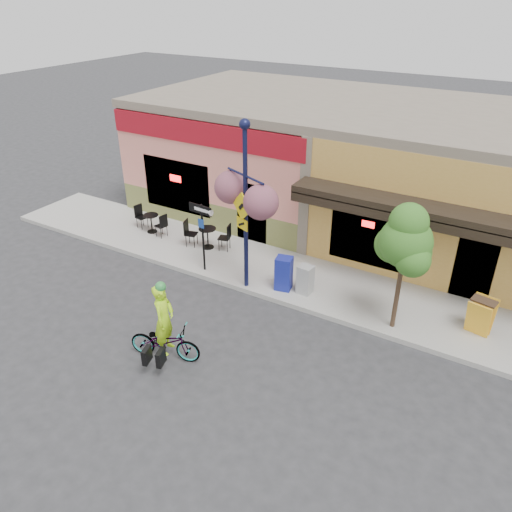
{
  "coord_description": "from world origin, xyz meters",
  "views": [
    {
      "loc": [
        5.28,
        -10.34,
        8.32
      ],
      "look_at": [
        -1.11,
        0.5,
        1.4
      ],
      "focal_mm": 35.0,
      "sensor_mm": 36.0,
      "label": 1
    }
  ],
  "objects": [
    {
      "name": "sandwich_board",
      "position": [
        4.89,
        1.64,
        0.66
      ],
      "size": [
        0.69,
        0.56,
        1.02
      ],
      "primitive_type": null,
      "rotation": [
        0.0,
        0.0,
        -0.19
      ],
      "color": "yellow",
      "rests_on": "sidewalk"
    },
    {
      "name": "cafe_set_left",
      "position": [
        -6.56,
        2.11,
        0.6
      ],
      "size": [
        1.61,
        1.01,
        0.9
      ],
      "primitive_type": null,
      "rotation": [
        0.0,
        0.0,
        -0.18
      ],
      "color": "black",
      "rests_on": "sidewalk"
    },
    {
      "name": "one_way_sign",
      "position": [
        -3.24,
        0.84,
        1.29
      ],
      "size": [
        0.88,
        0.26,
        2.27
      ],
      "primitive_type": null,
      "rotation": [
        0.0,
        0.0,
        -0.08
      ],
      "color": "black",
      "rests_on": "sidewalk"
    },
    {
      "name": "lamp_post",
      "position": [
        -1.57,
        0.71,
        2.7
      ],
      "size": [
        1.75,
        1.22,
        5.1
      ],
      "primitive_type": null,
      "rotation": [
        0.0,
        0.0,
        -0.39
      ],
      "color": "#13173D",
      "rests_on": "sidewalk"
    },
    {
      "name": "newspaper_box_grey",
      "position": [
        0.14,
        1.25,
        0.6
      ],
      "size": [
        0.45,
        0.42,
        0.9
      ],
      "primitive_type": null,
      "rotation": [
        0.0,
        0.0,
        -0.09
      ],
      "color": "#9D9D9D",
      "rests_on": "sidewalk"
    },
    {
      "name": "street_tree",
      "position": [
        2.91,
        0.95,
        1.96
      ],
      "size": [
        1.81,
        1.81,
        3.61
      ],
      "primitive_type": null,
      "rotation": [
        0.0,
        0.0,
        -0.36
      ],
      "color": "#3D7A26",
      "rests_on": "sidewalk"
    },
    {
      "name": "curb",
      "position": [
        0.0,
        0.55,
        0.07
      ],
      "size": [
        24.0,
        0.12,
        0.15
      ],
      "primitive_type": "cube",
      "color": "#A8A59E",
      "rests_on": "ground"
    },
    {
      "name": "cyclist_rider",
      "position": [
        -1.61,
        -3.03,
        0.94
      ],
      "size": [
        0.63,
        0.79,
        1.88
      ],
      "primitive_type": "imported",
      "rotation": [
        0.0,
        0.0,
        1.86
      ],
      "color": "#BCFF1A",
      "rests_on": "ground"
    },
    {
      "name": "newspaper_box_blue",
      "position": [
        -0.51,
        1.12,
        0.68
      ],
      "size": [
        0.55,
        0.51,
        1.06
      ],
      "primitive_type": null,
      "rotation": [
        0.0,
        0.0,
        0.21
      ],
      "color": "navy",
      "rests_on": "sidewalk"
    },
    {
      "name": "sidewalk",
      "position": [
        0.0,
        2.0,
        0.07
      ],
      "size": [
        24.0,
        3.0,
        0.15
      ],
      "primitive_type": "cube",
      "color": "#9E9B93",
      "rests_on": "ground"
    },
    {
      "name": "bicycle",
      "position": [
        -1.66,
        -3.03,
        0.48
      ],
      "size": [
        1.94,
        1.13,
        0.96
      ],
      "primitive_type": "imported",
      "rotation": [
        0.0,
        0.0,
        1.86
      ],
      "color": "maroon",
      "rests_on": "ground"
    },
    {
      "name": "cafe_set_right",
      "position": [
        -4.03,
        2.15,
        0.63
      ],
      "size": [
        1.77,
        1.21,
        0.97
      ],
      "primitive_type": null,
      "rotation": [
        0.0,
        0.0,
        0.28
      ],
      "color": "black",
      "rests_on": "sidewalk"
    },
    {
      "name": "building",
      "position": [
        0.0,
        7.5,
        2.25
      ],
      "size": [
        18.2,
        8.2,
        4.5
      ],
      "primitive_type": null,
      "color": "#E27F6F",
      "rests_on": "ground"
    },
    {
      "name": "ground",
      "position": [
        0.0,
        0.0,
        0.0
      ],
      "size": [
        90.0,
        90.0,
        0.0
      ],
      "primitive_type": "plane",
      "color": "#2D2D30",
      "rests_on": "ground"
    }
  ]
}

